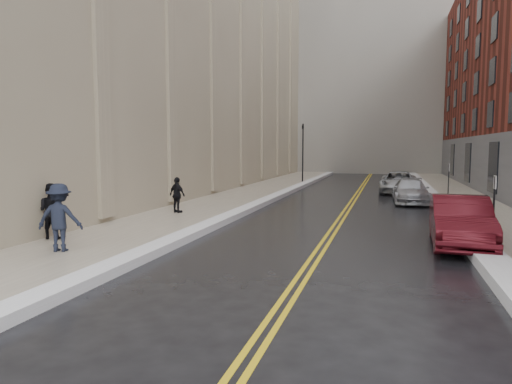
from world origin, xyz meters
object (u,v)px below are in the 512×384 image
Objects in this scene: car_maroon at (460,221)px; car_black at (461,223)px; car_silver_near at (411,191)px; pedestrian_b at (60,217)px; car_silver_far at (399,182)px; pedestrian_c at (177,195)px; pedestrian_a at (52,211)px.

car_black is at bearing 80.50° from car_maroon.
pedestrian_b is at bearing -124.19° from car_silver_near.
car_black is at bearing -82.67° from car_silver_far.
car_silver_near is 2.83× the size of pedestrian_c.
car_maroon is at bearing -83.07° from car_silver_far.
pedestrian_b reaches higher than pedestrian_a.
pedestrian_a is (-13.00, -3.65, 0.39)m from car_black.
pedestrian_a is 0.93× the size of pedestrian_b.
pedestrian_b is 1.20× the size of pedestrian_c.
car_black is 2.02× the size of pedestrian_b.
pedestrian_c is at bearing -143.89° from car_silver_near.
pedestrian_b is at bearing 132.40° from pedestrian_a.
car_maroon is at bearing -169.45° from pedestrian_a.
pedestrian_a is 1.11× the size of pedestrian_c.
car_silver_far is 3.25× the size of pedestrian_c.
car_silver_far is at bearing 101.08° from car_black.
car_maroon reaches higher than car_silver_far.
car_silver_near is 0.87× the size of car_silver_far.
car_maroon is 13.32m from pedestrian_a.
car_black and car_silver_near have the same top height.
car_black is 0.85× the size of car_silver_near.
pedestrian_b is at bearing -150.10° from car_black.
car_silver_far is 2.72× the size of pedestrian_b.
pedestrian_a is at bearing 101.86° from pedestrian_c.
pedestrian_b reaches higher than car_maroon.
pedestrian_a reaches higher than car_black.
pedestrian_a is 2.15m from pedestrian_b.
car_black is at bearing -86.52° from car_silver_near.
pedestrian_b is (-11.46, -5.14, 0.46)m from car_black.
car_maroon is 0.91× the size of car_silver_far.
car_maroon is 1.04× the size of car_silver_near.
car_black is 12.57m from pedestrian_b.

